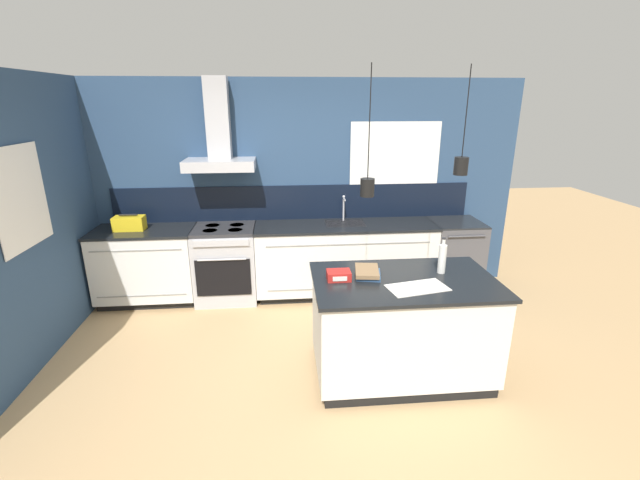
{
  "coord_description": "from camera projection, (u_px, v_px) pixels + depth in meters",
  "views": [
    {
      "loc": [
        -0.17,
        -3.25,
        2.35
      ],
      "look_at": [
        0.2,
        0.69,
        1.05
      ],
      "focal_mm": 24.0,
      "sensor_mm": 36.0,
      "label": 1
    }
  ],
  "objects": [
    {
      "name": "counter_run_left",
      "position": [
        147.0,
        265.0,
        5.12
      ],
      "size": [
        1.16,
        0.64,
        0.91
      ],
      "color": "black",
      "rests_on": "ground_plane"
    },
    {
      "name": "counter_run_sink",
      "position": [
        345.0,
        259.0,
        5.33
      ],
      "size": [
        2.2,
        0.64,
        1.23
      ],
      "color": "black",
      "rests_on": "ground_plane"
    },
    {
      "name": "dishwasher",
      "position": [
        453.0,
        256.0,
        5.45
      ],
      "size": [
        0.61,
        0.65,
        0.91
      ],
      "color": "#4C4C51",
      "rests_on": "ground_plane"
    },
    {
      "name": "yellow_toolbox",
      "position": [
        129.0,
        223.0,
        4.94
      ],
      "size": [
        0.34,
        0.18,
        0.19
      ],
      "color": "gold",
      "rests_on": "counter_run_left"
    },
    {
      "name": "wall_left",
      "position": [
        31.0,
        221.0,
        3.86
      ],
      "size": [
        0.08,
        3.8,
        2.6
      ],
      "color": "navy",
      "rests_on": "ground_plane"
    },
    {
      "name": "oven_range",
      "position": [
        226.0,
        263.0,
        5.2
      ],
      "size": [
        0.73,
        0.66,
        0.91
      ],
      "color": "#B5B5BA",
      "rests_on": "ground_plane"
    },
    {
      "name": "book_stack",
      "position": [
        367.0,
        272.0,
        3.66
      ],
      "size": [
        0.25,
        0.32,
        0.06
      ],
      "color": "#335684",
      "rests_on": "kitchen_island"
    },
    {
      "name": "bottle_on_island",
      "position": [
        442.0,
        258.0,
        3.7
      ],
      "size": [
        0.07,
        0.07,
        0.32
      ],
      "color": "silver",
      "rests_on": "kitchen_island"
    },
    {
      "name": "kitchen_island",
      "position": [
        402.0,
        326.0,
        3.74
      ],
      "size": [
        1.55,
        0.95,
        0.91
      ],
      "color": "black",
      "rests_on": "ground_plane"
    },
    {
      "name": "paper_pile",
      "position": [
        418.0,
        288.0,
        3.43
      ],
      "size": [
        0.52,
        0.34,
        0.01
      ],
      "color": "silver",
      "rests_on": "kitchen_island"
    },
    {
      "name": "red_supply_box",
      "position": [
        339.0,
        275.0,
        3.58
      ],
      "size": [
        0.2,
        0.15,
        0.08
      ],
      "color": "red",
      "rests_on": "kitchen_island"
    },
    {
      "name": "wall_back",
      "position": [
        291.0,
        184.0,
        5.28
      ],
      "size": [
        5.6,
        2.14,
        2.6
      ],
      "color": "navy",
      "rests_on": "ground_plane"
    },
    {
      "name": "ground_plane",
      "position": [
        305.0,
        376.0,
        3.82
      ],
      "size": [
        16.0,
        16.0,
        0.0
      ],
      "primitive_type": "plane",
      "color": "tan",
      "rests_on": "ground"
    }
  ]
}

